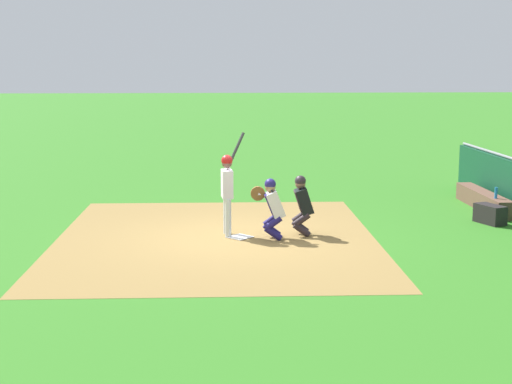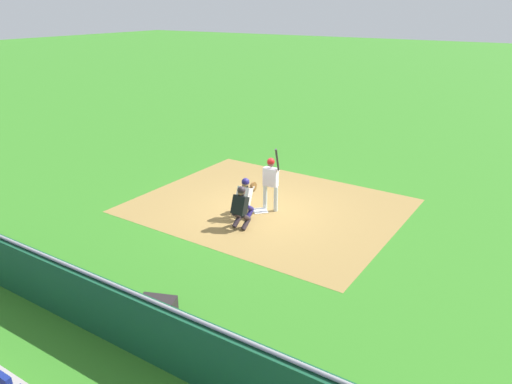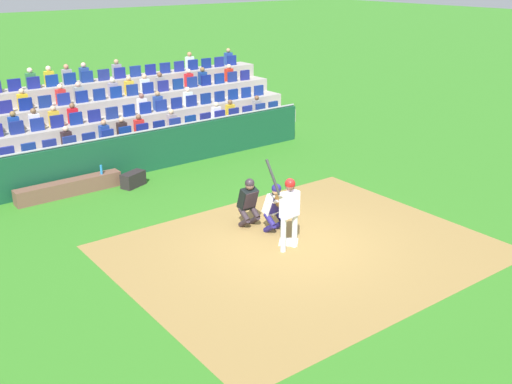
% 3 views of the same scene
% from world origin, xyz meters
% --- Properties ---
extents(ground_plane, '(160.00, 160.00, 0.00)m').
position_xyz_m(ground_plane, '(0.00, 0.00, 0.00)').
color(ground_plane, '#317620').
extents(infield_dirt_patch, '(8.37, 6.83, 0.01)m').
position_xyz_m(infield_dirt_patch, '(0.00, 0.50, 0.00)').
color(infield_dirt_patch, olive).
rests_on(infield_dirt_patch, ground_plane).
extents(home_plate_marker, '(0.62, 0.62, 0.02)m').
position_xyz_m(home_plate_marker, '(0.00, 0.00, 0.02)').
color(home_plate_marker, white).
rests_on(home_plate_marker, infield_dirt_patch).
extents(batter_at_plate, '(0.68, 0.54, 2.18)m').
position_xyz_m(batter_at_plate, '(0.23, 0.25, 1.08)').
color(batter_at_plate, silver).
rests_on(batter_at_plate, ground_plane).
extents(catcher_crouching, '(0.47, 0.72, 1.30)m').
position_xyz_m(catcher_crouching, '(-0.12, -0.67, 0.72)').
color(catcher_crouching, navy).
rests_on(catcher_crouching, ground_plane).
extents(home_plate_umpire, '(0.47, 0.46, 1.31)m').
position_xyz_m(home_plate_umpire, '(0.17, -1.34, 0.71)').
color(home_plate_umpire, '#2C2228').
rests_on(home_plate_umpire, ground_plane).
extents(dugout_bench, '(3.06, 0.40, 0.44)m').
position_xyz_m(dugout_bench, '(2.86, -6.27, 0.22)').
color(dugout_bench, brown).
rests_on(dugout_bench, ground_plane).
extents(water_bottle_on_bench, '(0.07, 0.07, 0.28)m').
position_xyz_m(water_bottle_on_bench, '(1.88, -6.21, 0.58)').
color(water_bottle_on_bench, '#267ACA').
rests_on(water_bottle_on_bench, dugout_bench).
extents(equipment_duffel_bag, '(0.84, 0.61, 0.44)m').
position_xyz_m(equipment_duffel_bag, '(1.09, -5.79, 0.22)').
color(equipment_duffel_bag, black).
rests_on(equipment_duffel_bag, ground_plane).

